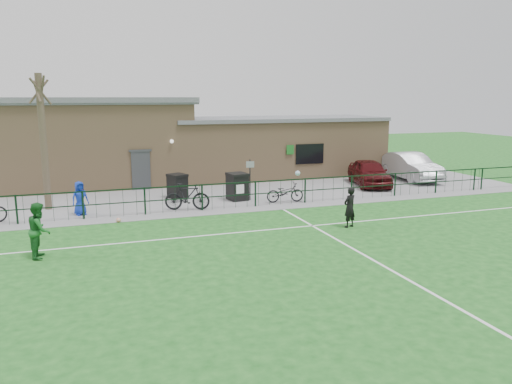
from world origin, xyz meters
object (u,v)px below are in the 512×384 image
object	(u,v)px
wheelie_bin_right	(237,187)
bicycle_e	(285,192)
car_silver	(410,166)
bicycle_d	(187,197)
sign_post	(250,180)
bare_tree	(44,143)
ball_ground	(118,220)
spectator_child	(80,198)
outfield_player	(39,230)
wheelie_bin_left	(177,187)
car_maroon	(369,173)

from	to	relation	value
wheelie_bin_right	bicycle_e	xyz separation A→B (m)	(2.01, -1.24, -0.15)
bicycle_e	car_silver	bearing A→B (deg)	-62.90
bicycle_d	bicycle_e	world-z (taller)	bicycle_d
sign_post	bicycle_e	bearing A→B (deg)	-35.00
wheelie_bin_right	bare_tree	bearing A→B (deg)	164.77
ball_ground	wheelie_bin_right	bearing A→B (deg)	24.38
wheelie_bin_right	spectator_child	bearing A→B (deg)	176.88
bare_tree	bicycle_d	size ratio (longest dim) A/B	3.01
sign_post	outfield_player	xyz separation A→B (m)	(-9.00, -6.14, -0.14)
bicycle_e	outfield_player	size ratio (longest dim) A/B	1.02
spectator_child	car_silver	bearing A→B (deg)	-12.86
bicycle_e	outfield_player	bearing A→B (deg)	122.69
bare_tree	ball_ground	bearing A→B (deg)	-51.02
sign_post	car_silver	xyz separation A→B (m)	(11.10, 2.63, -0.19)
bicycle_d	wheelie_bin_right	bearing A→B (deg)	-47.36
bare_tree	wheelie_bin_left	world-z (taller)	bare_tree
bicycle_e	sign_post	bearing A→B (deg)	61.49
sign_post	spectator_child	bearing A→B (deg)	-175.65
bicycle_e	spectator_child	xyz separation A→B (m)	(-9.27, 0.41, 0.26)
sign_post	spectator_child	xyz separation A→B (m)	(-7.83, -0.60, -0.27)
bare_tree	wheelie_bin_left	size ratio (longest dim) A/B	5.38
bare_tree	bicycle_d	world-z (taller)	bare_tree
bicycle_d	bicycle_e	distance (m)	4.76
bicycle_d	ball_ground	xyz separation A→B (m)	(-3.07, -1.28, -0.52)
sign_post	outfield_player	world-z (taller)	sign_post
bicycle_e	spectator_child	bearing A→B (deg)	93.95
car_maroon	spectator_child	xyz separation A→B (m)	(-15.50, -2.23, -0.01)
car_silver	outfield_player	distance (m)	21.94
wheelie_bin_left	bicycle_d	distance (m)	2.81
car_silver	bicycle_d	world-z (taller)	car_silver
ball_ground	sign_post	bearing A→B (deg)	20.60
wheelie_bin_right	bicycle_d	size ratio (longest dim) A/B	0.62
bare_tree	car_silver	xyz separation A→B (m)	(20.31, 1.55, -2.17)
bare_tree	bicycle_e	size ratio (longest dim) A/B	3.34
wheelie_bin_right	wheelie_bin_left	bearing A→B (deg)	141.79
wheelie_bin_right	car_maroon	bearing A→B (deg)	0.06
wheelie_bin_right	car_maroon	world-z (taller)	car_maroon
bicycle_d	outfield_player	bearing A→B (deg)	147.88
spectator_child	bare_tree	bearing A→B (deg)	106.92
sign_post	bicycle_d	xyz separation A→B (m)	(-3.32, -1.12, -0.40)
sign_post	bicycle_d	bearing A→B (deg)	-161.39
spectator_child	car_maroon	bearing A→B (deg)	-14.33
car_maroon	bicycle_e	xyz separation A→B (m)	(-6.23, -2.64, -0.27)
car_silver	wheelie_bin_right	bearing A→B (deg)	-164.97
wheelie_bin_left	bicycle_d	xyz separation A→B (m)	(-0.06, -2.81, 0.04)
wheelie_bin_left	spectator_child	xyz separation A→B (m)	(-4.58, -2.29, 0.17)
bicycle_e	outfield_player	world-z (taller)	outfield_player
wheelie_bin_right	bicycle_d	bearing A→B (deg)	-163.40
spectator_child	outfield_player	size ratio (longest dim) A/B	0.82
wheelie_bin_right	outfield_player	distance (m)	10.57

